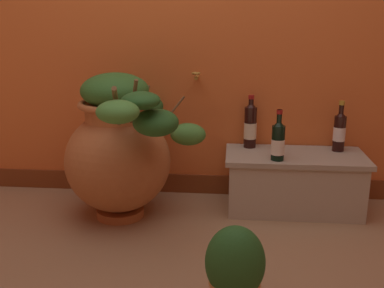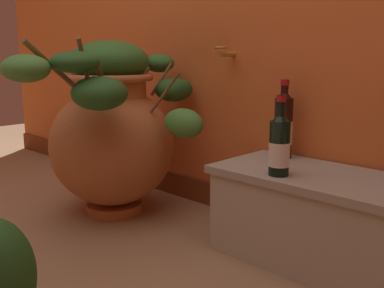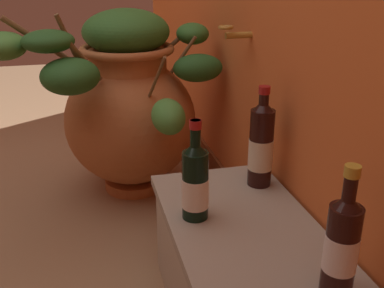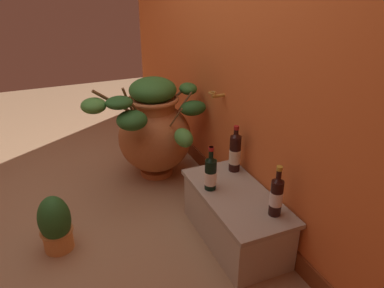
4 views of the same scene
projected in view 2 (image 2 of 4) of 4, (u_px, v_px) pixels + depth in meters
ground_plane at (21, 286)px, 1.57m from camera, size 7.00×7.00×0.00m
terracotta_urn at (112, 130)px, 2.21m from camera, size 0.81×0.98×0.86m
stone_ledge at (322, 216)px, 1.71m from camera, size 0.84×0.41×0.35m
wine_bottle_middle at (280, 144)px, 1.65m from camera, size 0.08×0.08×0.30m
wine_bottle_right at (283, 124)px, 1.92m from camera, size 0.08×0.08×0.33m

